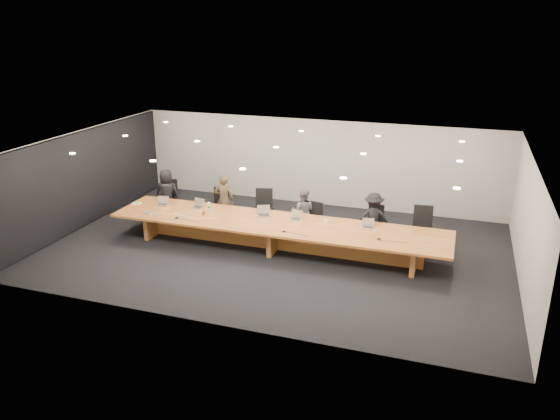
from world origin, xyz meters
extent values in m
plane|color=black|center=(0.00, 0.00, 0.00)|extent=(12.00, 12.00, 0.00)
cube|color=beige|center=(0.00, 4.00, 1.40)|extent=(12.00, 0.02, 2.80)
cube|color=black|center=(-5.94, 0.00, 1.37)|extent=(0.08, 7.84, 2.74)
cube|color=brown|center=(0.00, 0.00, 0.72)|extent=(9.00, 1.80, 0.06)
cube|color=brown|center=(0.00, 0.00, 0.34)|extent=(7.65, 0.15, 0.69)
cube|color=brown|center=(-3.60, 0.00, 0.34)|extent=(0.12, 1.26, 0.69)
cube|color=brown|center=(0.00, 0.00, 0.34)|extent=(0.12, 1.26, 0.69)
cube|color=brown|center=(3.60, 0.00, 0.34)|extent=(0.12, 1.26, 0.69)
imported|color=black|center=(-3.97, 1.25, 0.76)|extent=(0.82, 0.62, 1.53)
imported|color=#362D1D|center=(-2.05, 1.21, 0.78)|extent=(0.64, 0.50, 1.56)
imported|color=#565659|center=(0.36, 1.27, 0.66)|extent=(0.70, 0.57, 1.33)
imported|color=black|center=(2.35, 1.23, 0.72)|extent=(1.02, 0.72, 1.44)
cylinder|color=#ABBBB8|center=(-2.07, 0.27, 0.87)|extent=(0.10, 0.10, 0.24)
cylinder|color=brown|center=(-2.07, -0.08, 0.81)|extent=(0.09, 0.09, 0.11)
cone|color=white|center=(1.24, 0.39, 0.79)|extent=(0.08, 0.08, 0.09)
cone|color=white|center=(2.59, 0.11, 0.79)|extent=(0.09, 0.09, 0.08)
cube|color=white|center=(-4.35, 0.18, 0.76)|extent=(0.28, 0.24, 0.01)
cube|color=#5EBC32|center=(-4.35, 0.19, 0.78)|extent=(0.19, 0.13, 0.03)
cube|color=silver|center=(-3.56, -0.44, 0.77)|extent=(0.24, 0.20, 0.03)
cone|color=black|center=(-2.64, -0.55, 0.77)|extent=(0.15, 0.15, 0.03)
cone|color=black|center=(0.40, -0.55, 0.76)|extent=(0.12, 0.12, 0.03)
cone|color=black|center=(2.74, -0.27, 0.76)|extent=(0.14, 0.14, 0.03)
camera|label=1|loc=(4.39, -12.67, 5.82)|focal=35.00mm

